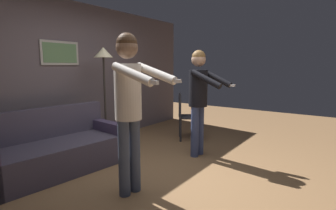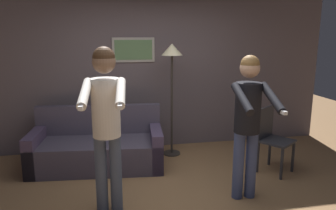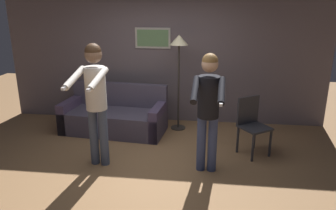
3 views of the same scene
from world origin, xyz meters
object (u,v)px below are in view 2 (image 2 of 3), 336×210
at_px(torchiere_lamp, 172,63).
at_px(dining_chair_distant, 271,136).
at_px(person_standing_left, 106,114).
at_px(person_standing_right, 248,114).
at_px(couch, 98,148).

relative_size(torchiere_lamp, dining_chair_distant, 1.94).
height_order(person_standing_left, person_standing_right, person_standing_left).
xyz_separation_m(couch, person_standing_left, (0.14, -1.34, 0.86)).
bearing_deg(dining_chair_distant, couch, 165.28).
xyz_separation_m(couch, person_standing_right, (1.75, -1.34, 0.77)).
bearing_deg(torchiere_lamp, dining_chair_distant, -36.05).
height_order(torchiere_lamp, person_standing_left, person_standing_left).
height_order(couch, person_standing_left, person_standing_left).
xyz_separation_m(couch, torchiere_lamp, (1.19, 0.27, 1.23)).
bearing_deg(person_standing_left, torchiere_lamp, 56.99).
relative_size(person_standing_left, dining_chair_distant, 1.97).
distance_m(torchiere_lamp, person_standing_right, 1.77).
bearing_deg(couch, torchiere_lamp, 13.03).
bearing_deg(dining_chair_distant, person_standing_left, -163.18).
height_order(couch, person_standing_right, person_standing_right).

